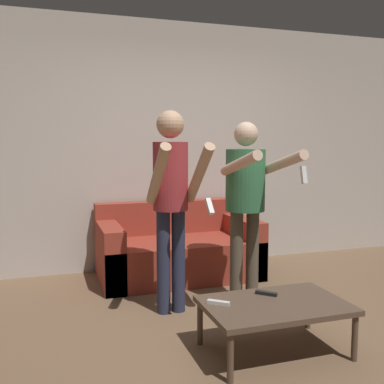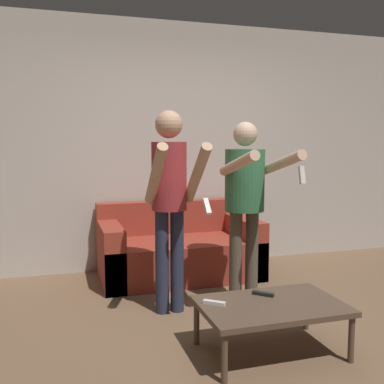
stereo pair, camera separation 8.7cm
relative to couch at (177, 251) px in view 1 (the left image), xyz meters
name	(u,v)px [view 1 (the left image)]	position (x,y,z in m)	size (l,w,h in m)	color
ground_plane	(249,335)	(0.09, -1.55, -0.26)	(14.00, 14.00, 0.00)	brown
wall_back	(173,146)	(0.09, 0.46, 1.09)	(6.40, 0.06, 2.70)	beige
couch	(177,251)	(0.00, 0.00, 0.00)	(1.61, 0.86, 0.75)	#9E3828
person_standing_left	(171,191)	(-0.33, -0.96, 0.74)	(0.40, 0.66, 1.64)	#282D47
person_standing_right	(247,191)	(0.33, -0.96, 0.72)	(0.45, 0.80, 1.56)	brown
coffee_table	(275,307)	(0.13, -1.84, 0.04)	(0.94, 0.61, 0.34)	brown
remote_near	(218,303)	(-0.23, -1.75, 0.09)	(0.14, 0.12, 0.02)	white
remote_far	(266,293)	(0.15, -1.69, 0.09)	(0.13, 0.13, 0.02)	black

